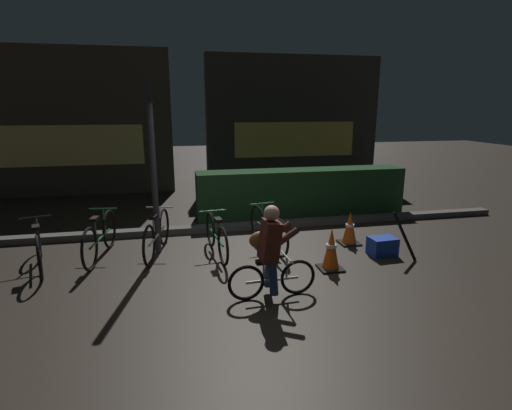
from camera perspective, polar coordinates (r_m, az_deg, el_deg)
The scene contains 16 objects.
ground_plane at distance 6.05m, azimuth -0.68°, elevation -9.75°, with size 40.00×40.00×0.00m, color #2D261E.
sidewalk_curb at distance 8.07m, azimuth -3.75°, elevation -3.16°, with size 12.00×0.24×0.12m, color #56544F.
hedge_row at distance 9.21m, azimuth 6.53°, elevation 1.90°, with size 4.80×0.70×1.04m, color #214723.
storefront_left at distance 12.23m, azimuth -24.97°, elevation 10.62°, with size 5.39×0.54×3.99m.
storefront_right at distance 13.23m, azimuth 5.36°, elevation 12.02°, with size 5.65×0.54×4.00m.
street_post at distance 6.71m, azimuth -14.54°, elevation 5.08°, with size 0.10×0.10×2.90m, color #2D2D33.
parked_bike_leftmost at distance 6.99m, azimuth -28.76°, elevation -5.23°, with size 0.56×1.59×0.76m.
parked_bike_left_mid at distance 6.99m, azimuth -21.49°, elevation -4.36°, with size 0.46×1.68×0.78m.
parked_bike_center_left at distance 6.86m, azimuth -14.04°, elevation -4.18°, with size 0.48×1.63×0.76m.
parked_bike_center_right at distance 6.68m, azimuth -5.72°, elevation -4.50°, with size 0.46×1.55×0.72m.
parked_bike_right_mid at distance 6.99m, azimuth 1.73°, elevation -3.44°, with size 0.46×1.62×0.75m.
traffic_cone_near at distance 6.18m, azimuth 10.75°, elevation -6.28°, with size 0.36×0.36×0.66m.
traffic_cone_far at distance 7.39m, azimuth 13.32°, elevation -3.27°, with size 0.36×0.36×0.61m.
blue_crate at distance 7.05m, azimuth 17.70°, elevation -5.64°, with size 0.44×0.32×0.30m, color #193DB7.
cyclist at distance 5.12m, azimuth 2.04°, elevation -6.70°, with size 1.19×0.50×1.25m.
closed_umbrella at distance 6.89m, azimuth 20.56°, elevation -4.25°, with size 0.05×0.05×0.85m, color black.
Camera 1 is at (-1.08, -5.43, 2.44)m, focal length 27.84 mm.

